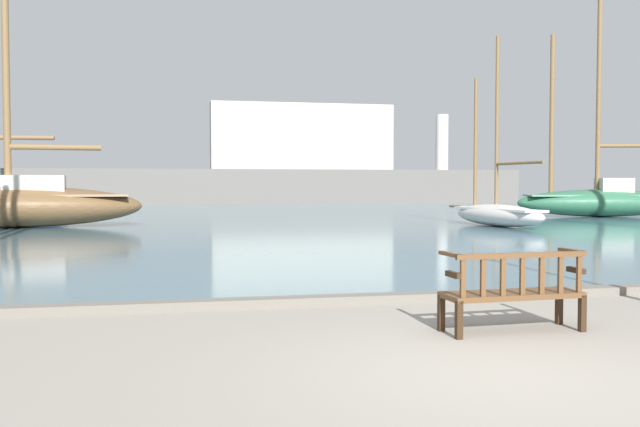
{
  "coord_description": "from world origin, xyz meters",
  "views": [
    {
      "loc": [
        -2.9,
        -5.74,
        1.68
      ],
      "look_at": [
        0.45,
        10.0,
        1.0
      ],
      "focal_mm": 40.0,
      "sensor_mm": 36.0,
      "label": 1
    }
  ],
  "objects_px": {
    "park_bench": "(513,291)",
    "sailboat_mid_starboard": "(15,202)",
    "sailboat_far_starboard": "(602,198)",
    "sailboat_outer_starboard": "(498,212)"
  },
  "relations": [
    {
      "from": "park_bench",
      "to": "sailboat_mid_starboard",
      "type": "height_order",
      "value": "sailboat_mid_starboard"
    },
    {
      "from": "sailboat_far_starboard",
      "to": "sailboat_outer_starboard",
      "type": "distance_m",
      "value": 10.24
    },
    {
      "from": "sailboat_mid_starboard",
      "to": "sailboat_outer_starboard",
      "type": "bearing_deg",
      "value": -9.36
    },
    {
      "from": "sailboat_mid_starboard",
      "to": "park_bench",
      "type": "bearing_deg",
      "value": -65.35
    },
    {
      "from": "park_bench",
      "to": "sailboat_outer_starboard",
      "type": "relative_size",
      "value": 0.23
    },
    {
      "from": "sailboat_far_starboard",
      "to": "sailboat_outer_starboard",
      "type": "xyz_separation_m",
      "value": [
        -8.31,
        -5.97,
        -0.37
      ]
    },
    {
      "from": "sailboat_far_starboard",
      "to": "sailboat_mid_starboard",
      "type": "distance_m",
      "value": 25.95
    },
    {
      "from": "park_bench",
      "to": "sailboat_outer_starboard",
      "type": "xyz_separation_m",
      "value": [
        8.23,
        17.24,
        0.14
      ]
    },
    {
      "from": "sailboat_far_starboard",
      "to": "sailboat_outer_starboard",
      "type": "relative_size",
      "value": 1.46
    },
    {
      "from": "park_bench",
      "to": "sailboat_mid_starboard",
      "type": "relative_size",
      "value": 0.16
    }
  ]
}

